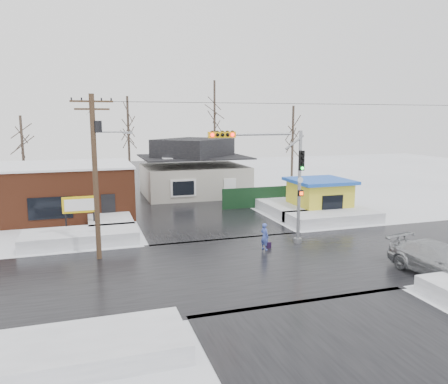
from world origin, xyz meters
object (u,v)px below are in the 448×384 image
object	(u,v)px
kiosk	(319,196)
car	(441,261)
marquee_sign	(79,206)
traffic_signal	(276,172)
pedestrian	(265,237)
utility_pole	(96,167)

from	to	relation	value
kiosk	car	xyz separation A→B (m)	(-1.57, -14.49, -0.67)
marquee_sign	kiosk	distance (m)	18.51
marquee_sign	traffic_signal	bearing A→B (deg)	-29.72
traffic_signal	pedestrian	size ratio (longest dim) A/B	4.35
utility_pole	traffic_signal	bearing A→B (deg)	-2.95
marquee_sign	pedestrian	xyz separation A→B (m)	(10.42, -7.25, -1.12)
marquee_sign	kiosk	world-z (taller)	kiosk
utility_pole	pedestrian	world-z (taller)	utility_pole
marquee_sign	pedestrian	bearing A→B (deg)	-34.81
traffic_signal	marquee_sign	size ratio (longest dim) A/B	2.75
marquee_sign	kiosk	size ratio (longest dim) A/B	0.55
pedestrian	car	size ratio (longest dim) A/B	0.29
marquee_sign	car	distance (m)	21.99
utility_pole	marquee_sign	bearing A→B (deg)	100.13
kiosk	traffic_signal	bearing A→B (deg)	-135.16
traffic_signal	kiosk	size ratio (longest dim) A/B	1.52
utility_pole	kiosk	xyz separation A→B (m)	(17.43, 6.49, -3.65)
traffic_signal	marquee_sign	world-z (taller)	traffic_signal
utility_pole	car	bearing A→B (deg)	-26.74
utility_pole	marquee_sign	world-z (taller)	utility_pole
utility_pole	kiosk	size ratio (longest dim) A/B	1.96
traffic_signal	car	size ratio (longest dim) A/B	1.28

